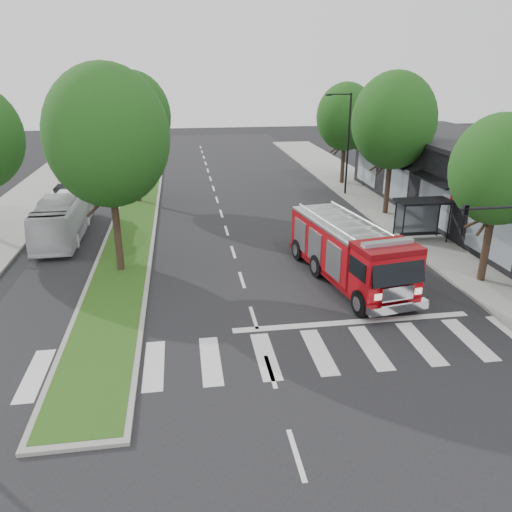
% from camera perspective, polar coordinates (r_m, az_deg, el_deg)
% --- Properties ---
extents(ground, '(140.00, 140.00, 0.00)m').
position_cam_1_polar(ground, '(21.10, -0.27, -7.06)').
color(ground, black).
rests_on(ground, ground).
extents(sidewalk_right, '(5.00, 80.00, 0.15)m').
position_cam_1_polar(sidewalk_right, '(33.70, 18.65, 2.82)').
color(sidewalk_right, gray).
rests_on(sidewalk_right, ground).
extents(median, '(3.00, 50.00, 0.15)m').
position_cam_1_polar(median, '(37.89, -13.37, 5.29)').
color(median, gray).
rests_on(median, ground).
extents(storefront_row, '(8.00, 30.00, 5.00)m').
position_cam_1_polar(storefront_row, '(35.37, 25.67, 6.76)').
color(storefront_row, black).
rests_on(storefront_row, ground).
extents(bus_shelter, '(3.20, 1.60, 2.61)m').
position_cam_1_polar(bus_shelter, '(31.01, 18.41, 5.13)').
color(bus_shelter, black).
rests_on(bus_shelter, ground).
extents(tree_right_near, '(4.40, 4.40, 8.05)m').
position_cam_1_polar(tree_right_near, '(25.27, 26.07, 8.81)').
color(tree_right_near, black).
rests_on(tree_right_near, ground).
extents(tree_right_mid, '(5.60, 5.60, 9.72)m').
position_cam_1_polar(tree_right_mid, '(35.58, 15.47, 14.67)').
color(tree_right_mid, black).
rests_on(tree_right_mid, ground).
extents(tree_right_far, '(5.00, 5.00, 8.73)m').
position_cam_1_polar(tree_right_far, '(44.94, 10.21, 15.38)').
color(tree_right_far, black).
rests_on(tree_right_far, ground).
extents(tree_median_near, '(5.80, 5.80, 10.16)m').
position_cam_1_polar(tree_median_near, '(24.86, -16.62, 12.94)').
color(tree_median_near, black).
rests_on(tree_median_near, ground).
extents(tree_median_far, '(5.60, 5.60, 9.72)m').
position_cam_1_polar(tree_median_far, '(38.74, -13.97, 15.25)').
color(tree_median_far, black).
rests_on(tree_median_far, ground).
extents(streetlight_right_far, '(2.11, 0.20, 8.00)m').
position_cam_1_polar(streetlight_right_far, '(40.95, 10.31, 12.95)').
color(streetlight_right_far, black).
rests_on(streetlight_right_far, ground).
extents(fire_engine, '(4.06, 9.31, 3.12)m').
position_cam_1_polar(fire_engine, '(24.45, 10.60, 0.44)').
color(fire_engine, '#66050A').
rests_on(fire_engine, ground).
extents(city_bus, '(2.42, 9.60, 2.66)m').
position_cam_1_polar(city_bus, '(32.96, -21.07, 4.41)').
color(city_bus, silver).
rests_on(city_bus, ground).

